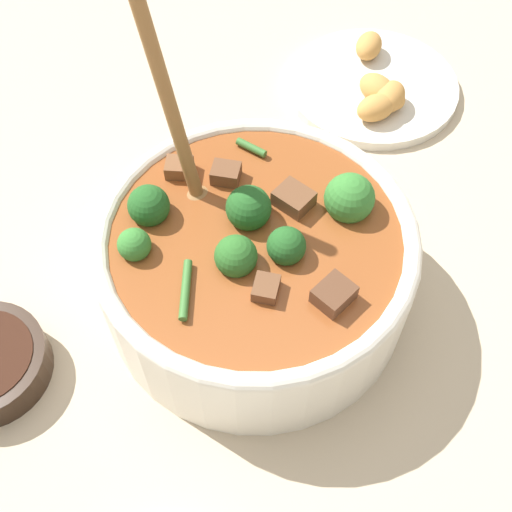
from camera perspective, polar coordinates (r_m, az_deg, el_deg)
The scene contains 3 objects.
ground_plane at distance 0.62m, azimuth 0.00°, elevation -3.41°, with size 4.00×4.00×0.00m, color #C6B293.
stew_bowl at distance 0.57m, azimuth -0.02°, elevation -0.31°, with size 0.28×0.28×0.31m.
food_plate at distance 0.81m, azimuth 10.47°, elevation 14.64°, with size 0.21×0.21×0.04m.
Camera 1 is at (-0.20, -0.25, 0.53)m, focal length 45.00 mm.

